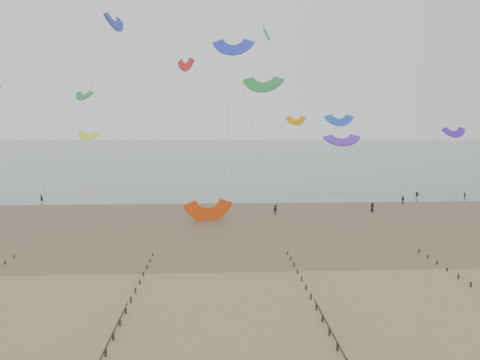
% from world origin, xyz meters
% --- Properties ---
extents(ground, '(500.00, 500.00, 0.00)m').
position_xyz_m(ground, '(0.00, 0.00, 0.00)').
color(ground, brown).
rests_on(ground, ground).
extents(sea_and_shore, '(500.00, 665.00, 0.03)m').
position_xyz_m(sea_and_shore, '(-4.08, 34.40, 0.01)').
color(sea_and_shore, '#475654').
rests_on(sea_and_shore, ground).
extents(kitesurfers, '(102.54, 19.42, 1.83)m').
position_xyz_m(kitesurfers, '(26.88, 48.61, 0.85)').
color(kitesurfers, black).
rests_on(kitesurfers, ground).
extents(grounded_kite, '(8.98, 7.89, 4.16)m').
position_xyz_m(grounded_kite, '(-7.07, 33.95, 0.00)').
color(grounded_kite, '#E4470E').
rests_on(grounded_kite, ground).
extents(kites_airborne, '(253.84, 110.55, 39.62)m').
position_xyz_m(kites_airborne, '(-17.91, 90.53, 21.81)').
color(kites_airborne, '#1E31C2').
rests_on(kites_airborne, ground).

